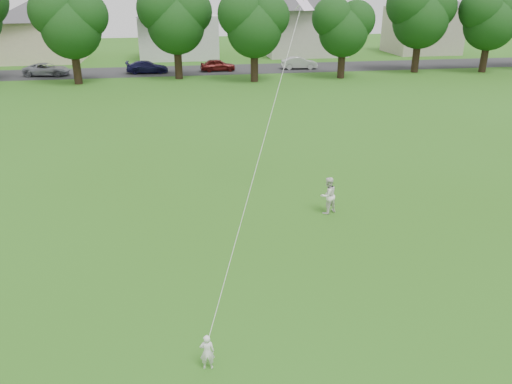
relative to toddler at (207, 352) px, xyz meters
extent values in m
plane|color=#2E5F15|center=(0.91, 3.08, -0.47)|extent=(160.00, 160.00, 0.00)
cube|color=#2D2D30|center=(0.91, 45.08, -0.47)|extent=(90.00, 7.00, 0.01)
imported|color=white|center=(0.00, 0.00, 0.00)|extent=(0.36, 0.26, 0.94)
imported|color=white|center=(5.39, 7.94, 0.28)|extent=(0.90, 0.82, 1.50)
plane|color=silver|center=(4.59, 9.83, 7.38)|extent=(1.09, 1.07, 0.64)
cylinder|color=white|center=(2.30, 4.91, 3.79)|extent=(0.01, 0.01, 13.00)
cylinder|color=black|center=(-8.75, 38.92, 1.15)|extent=(0.72, 0.72, 3.25)
cylinder|color=black|center=(0.45, 40.13, 1.20)|extent=(0.73, 0.73, 3.34)
cylinder|color=black|center=(7.41, 37.46, 1.10)|extent=(0.71, 0.71, 3.15)
cylinder|color=black|center=(16.03, 37.87, 0.99)|extent=(0.69, 0.69, 2.91)
cylinder|color=black|center=(24.79, 40.01, 1.25)|extent=(0.74, 0.74, 3.45)
cylinder|color=black|center=(31.80, 38.87, 1.13)|extent=(0.71, 0.71, 3.20)
imported|color=gray|center=(-12.52, 44.08, 0.15)|extent=(4.61, 2.49, 1.23)
imported|color=#151440|center=(-2.69, 44.08, 0.15)|extent=(4.25, 1.74, 1.23)
imported|color=#581311|center=(4.62, 44.08, 0.17)|extent=(3.73, 1.59, 1.26)
imported|color=#B0B0B0|center=(13.44, 44.08, 0.17)|extent=(3.94, 1.63, 1.27)
cube|color=beige|center=(-15.09, 55.08, 1.82)|extent=(9.07, 7.32, 4.59)
cube|color=silver|center=(0.91, 55.08, 2.06)|extent=(9.34, 6.69, 5.06)
cube|color=#BAB3A7|center=(16.91, 55.08, 2.36)|extent=(9.89, 6.67, 5.67)
cube|color=#B4AB95|center=(32.91, 55.08, 2.44)|extent=(8.28, 7.42, 5.81)
camera|label=1|loc=(-0.45, -9.38, 7.92)|focal=35.00mm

